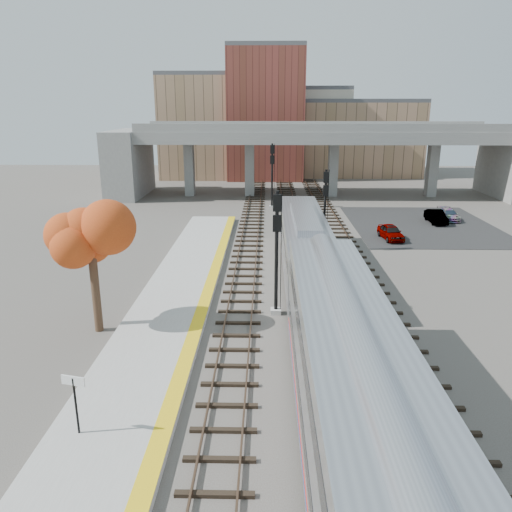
# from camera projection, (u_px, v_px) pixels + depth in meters

# --- Properties ---
(ground) EXTENTS (160.00, 160.00, 0.00)m
(ground) POSITION_uv_depth(u_px,v_px,m) (300.00, 358.00, 23.82)
(ground) COLOR #47423D
(ground) RESTS_ON ground
(platform) EXTENTS (4.50, 60.00, 0.35)m
(platform) POSITION_uv_depth(u_px,v_px,m) (149.00, 353.00, 23.92)
(platform) COLOR #9E9E99
(platform) RESTS_ON ground
(yellow_strip) EXTENTS (0.70, 60.00, 0.01)m
(yellow_strip) POSITION_uv_depth(u_px,v_px,m) (189.00, 350.00, 23.83)
(yellow_strip) COLOR yellow
(yellow_strip) RESTS_ON platform
(tracks) EXTENTS (10.70, 95.00, 0.25)m
(tracks) POSITION_uv_depth(u_px,v_px,m) (303.00, 273.00, 35.74)
(tracks) COLOR black
(tracks) RESTS_ON ground
(overpass) EXTENTS (54.00, 12.00, 9.50)m
(overpass) POSITION_uv_depth(u_px,v_px,m) (318.00, 152.00, 65.09)
(overpass) COLOR slate
(overpass) RESTS_ON ground
(buildings_far) EXTENTS (43.00, 21.00, 20.60)m
(buildings_far) POSITION_uv_depth(u_px,v_px,m) (285.00, 128.00, 85.21)
(buildings_far) COLOR #A67E60
(buildings_far) RESTS_ON ground
(parking_lot) EXTENTS (14.00, 18.00, 0.04)m
(parking_lot) POSITION_uv_depth(u_px,v_px,m) (422.00, 225.00, 50.30)
(parking_lot) COLOR black
(parking_lot) RESTS_ON ground
(locomotive) EXTENTS (3.02, 19.05, 4.10)m
(locomotive) POSITION_uv_depth(u_px,v_px,m) (304.00, 243.00, 35.12)
(locomotive) COLOR #A8AAB2
(locomotive) RESTS_ON ground
(coach) EXTENTS (3.03, 25.00, 5.00)m
(coach) POSITION_uv_depth(u_px,v_px,m) (364.00, 448.00, 13.33)
(coach) COLOR #A8AAB2
(coach) RESTS_ON ground
(signal_mast_near) EXTENTS (0.60, 0.64, 7.16)m
(signal_mast_near) POSITION_uv_depth(u_px,v_px,m) (276.00, 255.00, 27.81)
(signal_mast_near) COLOR #9E9E99
(signal_mast_near) RESTS_ON ground
(signal_mast_mid) EXTENTS (0.60, 0.64, 6.74)m
(signal_mast_mid) POSITION_uv_depth(u_px,v_px,m) (325.00, 213.00, 40.18)
(signal_mast_mid) COLOR #9E9E99
(signal_mast_mid) RESTS_ON ground
(signal_mast_far) EXTENTS (0.60, 0.64, 7.45)m
(signal_mast_far) POSITION_uv_depth(u_px,v_px,m) (272.00, 176.00, 57.45)
(signal_mast_far) COLOR #9E9E99
(signal_mast_far) RESTS_ON ground
(station_sign) EXTENTS (0.89, 0.26, 2.27)m
(station_sign) POSITION_uv_depth(u_px,v_px,m) (74.00, 393.00, 17.36)
(station_sign) COLOR black
(station_sign) RESTS_ON platform
(tree) EXTENTS (3.60, 3.60, 7.00)m
(tree) POSITION_uv_depth(u_px,v_px,m) (90.00, 237.00, 25.26)
(tree) COLOR #382619
(tree) RESTS_ON ground
(car_a) EXTENTS (1.97, 4.02, 1.32)m
(car_a) POSITION_uv_depth(u_px,v_px,m) (391.00, 232.00, 44.66)
(car_a) COLOR #99999E
(car_a) RESTS_ON parking_lot
(car_b) EXTENTS (1.41, 4.00, 1.32)m
(car_b) POSITION_uv_depth(u_px,v_px,m) (436.00, 217.00, 50.85)
(car_b) COLOR #99999E
(car_b) RESTS_ON parking_lot
(car_c) EXTENTS (1.63, 3.90, 1.13)m
(car_c) POSITION_uv_depth(u_px,v_px,m) (449.00, 215.00, 52.23)
(car_c) COLOR #99999E
(car_c) RESTS_ON parking_lot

